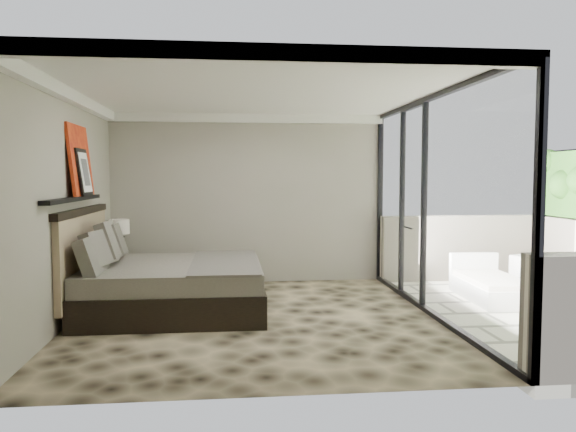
{
  "coord_description": "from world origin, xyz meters",
  "views": [
    {
      "loc": [
        -0.32,
        -6.89,
        1.77
      ],
      "look_at": [
        0.45,
        0.4,
        1.26
      ],
      "focal_mm": 35.0,
      "sensor_mm": 36.0,
      "label": 1
    }
  ],
  "objects": [
    {
      "name": "floor",
      "position": [
        0.0,
        0.0,
        0.0
      ],
      "size": [
        5.0,
        5.0,
        0.0
      ],
      "primitive_type": "plane",
      "color": "black",
      "rests_on": "ground"
    },
    {
      "name": "ottoman",
      "position": [
        4.45,
        1.4,
        0.26
      ],
      "size": [
        0.67,
        0.67,
        0.53
      ],
      "primitive_type": "cube",
      "rotation": [
        0.0,
        0.0,
        0.35
      ],
      "color": "white",
      "rests_on": "terrace_slab"
    },
    {
      "name": "abstract_canvas",
      "position": [
        -2.19,
        0.48,
        1.97
      ],
      "size": [
        0.13,
        0.9,
        0.9
      ],
      "primitive_type": "cube",
      "rotation": [
        0.0,
        -0.1,
        0.0
      ],
      "color": "red",
      "rests_on": "picture_ledge"
    },
    {
      "name": "picture_ledge",
      "position": [
        -2.18,
        0.1,
        1.5
      ],
      "size": [
        0.12,
        2.2,
        0.05
      ],
      "primitive_type": "cube",
      "color": "black",
      "rests_on": "left_wall"
    },
    {
      "name": "back_wall",
      "position": [
        0.0,
        2.49,
        1.4
      ],
      "size": [
        4.5,
        0.02,
        2.8
      ],
      "primitive_type": "cube",
      "color": "gray",
      "rests_on": "floor"
    },
    {
      "name": "nightstand",
      "position": [
        -1.97,
        1.93,
        0.26
      ],
      "size": [
        0.64,
        0.64,
        0.52
      ],
      "primitive_type": "cube",
      "rotation": [
        0.0,
        0.0,
        0.28
      ],
      "color": "black",
      "rests_on": "floor"
    },
    {
      "name": "glass_wall",
      "position": [
        2.25,
        0.0,
        1.4
      ],
      "size": [
        0.08,
        5.0,
        2.8
      ],
      "primitive_type": "cube",
      "color": "white",
      "rests_on": "floor"
    },
    {
      "name": "left_wall",
      "position": [
        -2.24,
        0.0,
        1.4
      ],
      "size": [
        0.02,
        5.0,
        2.8
      ],
      "primitive_type": "cube",
      "color": "gray",
      "rests_on": "floor"
    },
    {
      "name": "terrace_slab",
      "position": [
        3.75,
        0.0,
        -0.06
      ],
      "size": [
        3.0,
        5.0,
        0.12
      ],
      "primitive_type": "cube",
      "color": "beige",
      "rests_on": "ground"
    },
    {
      "name": "bed",
      "position": [
        -1.15,
        0.54,
        0.38
      ],
      "size": [
        2.35,
        2.27,
        1.3
      ],
      "color": "black",
      "rests_on": "floor"
    },
    {
      "name": "ceiling",
      "position": [
        0.0,
        0.0,
        2.79
      ],
      "size": [
        4.5,
        5.0,
        0.02
      ],
      "primitive_type": "cube",
      "color": "silver",
      "rests_on": "back_wall"
    },
    {
      "name": "framed_print",
      "position": [
        -2.14,
        0.43,
        1.82
      ],
      "size": [
        0.11,
        0.5,
        0.6
      ],
      "primitive_type": "cube",
      "rotation": [
        0.0,
        -0.14,
        0.0
      ],
      "color": "black",
      "rests_on": "picture_ledge"
    },
    {
      "name": "table_lamp",
      "position": [
        -2.01,
        1.91,
        0.9
      ],
      "size": [
        0.33,
        0.33,
        0.6
      ],
      "color": "black",
      "rests_on": "nightstand"
    },
    {
      "name": "lounger",
      "position": [
        3.44,
        0.79,
        0.18
      ],
      "size": [
        0.8,
        1.52,
        0.58
      ],
      "rotation": [
        0.0,
        0.0,
        -0.04
      ],
      "color": "silver",
      "rests_on": "terrace_slab"
    }
  ]
}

